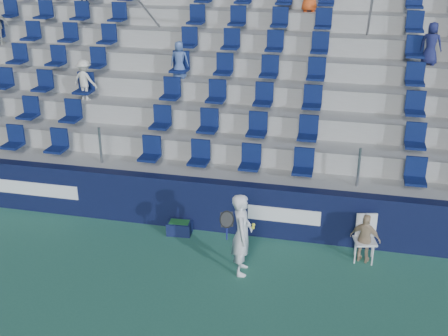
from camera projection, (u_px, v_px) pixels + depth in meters
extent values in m
plane|color=#307059|center=(179.00, 313.00, 10.12)|extent=(70.00, 70.00, 0.00)
cube|color=#0E1334|center=(219.00, 206.00, 12.71)|extent=(24.00, 0.30, 1.20)
cube|color=white|center=(17.00, 187.00, 13.59)|extent=(3.20, 0.02, 0.34)
cube|color=white|center=(284.00, 215.00, 12.25)|extent=(1.60, 0.02, 0.34)
cube|color=#9F9F9A|center=(224.00, 195.00, 13.23)|extent=(24.00, 0.85, 1.20)
cube|color=#9F9F9A|center=(232.00, 171.00, 13.89)|extent=(24.00, 0.85, 1.70)
cube|color=#9F9F9A|center=(239.00, 150.00, 14.56)|extent=(24.00, 0.85, 2.20)
cube|color=#9F9F9A|center=(245.00, 130.00, 15.22)|extent=(24.00, 0.85, 2.70)
cube|color=#9F9F9A|center=(251.00, 112.00, 15.89)|extent=(24.00, 0.85, 3.20)
cube|color=#9F9F9A|center=(256.00, 96.00, 16.55)|extent=(24.00, 0.85, 3.70)
cube|color=#9F9F9A|center=(261.00, 81.00, 17.21)|extent=(24.00, 0.85, 4.20)
cube|color=#9F9F9A|center=(266.00, 66.00, 17.88)|extent=(24.00, 0.85, 4.70)
cube|color=#9F9F9A|center=(270.00, 53.00, 18.54)|extent=(24.00, 0.85, 5.20)
cube|color=#9F9F9A|center=(274.00, 35.00, 18.95)|extent=(24.00, 0.50, 6.20)
cube|color=#0C1848|center=(224.00, 158.00, 12.86)|extent=(16.05, 0.50, 0.70)
cube|color=#0C1848|center=(232.00, 126.00, 13.42)|extent=(16.05, 0.50, 0.70)
cube|color=#0C1848|center=(240.00, 96.00, 13.99)|extent=(16.05, 0.50, 0.70)
cube|color=#0C1848|center=(246.00, 68.00, 14.55)|extent=(16.05, 0.50, 0.70)
cube|color=#0C1848|center=(252.00, 43.00, 15.12)|extent=(16.05, 0.50, 0.70)
cube|color=#0C1848|center=(258.00, 20.00, 15.69)|extent=(16.05, 0.50, 0.70)
cylinder|color=gray|center=(146.00, 9.00, 15.42)|extent=(0.06, 7.68, 4.55)
cylinder|color=gray|center=(370.00, 16.00, 14.19)|extent=(0.06, 7.68, 4.55)
imported|color=navy|center=(431.00, 44.00, 14.07)|extent=(0.60, 0.47, 1.07)
imported|color=#455E97|center=(179.00, 60.00, 14.82)|extent=(0.52, 0.38, 0.99)
imported|color=beige|center=(85.00, 80.00, 14.72)|extent=(0.76, 0.53, 1.07)
imported|color=white|center=(242.00, 234.00, 11.02)|extent=(0.50, 0.68, 1.72)
cylinder|color=navy|center=(227.00, 233.00, 10.79)|extent=(0.03, 0.03, 0.28)
torus|color=black|center=(227.00, 219.00, 10.67)|extent=(0.30, 0.17, 0.28)
plane|color=#262626|center=(227.00, 219.00, 10.67)|extent=(0.30, 0.16, 0.29)
sphere|color=gold|center=(253.00, 228.00, 10.67)|extent=(0.07, 0.07, 0.07)
sphere|color=gold|center=(254.00, 225.00, 10.71)|extent=(0.07, 0.07, 0.07)
cube|color=white|center=(365.00, 241.00, 11.57)|extent=(0.52, 0.52, 0.04)
cube|color=white|center=(366.00, 225.00, 11.65)|extent=(0.43, 0.14, 0.53)
cylinder|color=white|center=(355.00, 254.00, 11.54)|extent=(0.03, 0.03, 0.43)
cylinder|color=white|center=(372.00, 256.00, 11.47)|extent=(0.03, 0.03, 0.43)
cylinder|color=white|center=(355.00, 246.00, 11.85)|extent=(0.03, 0.03, 0.43)
cylinder|color=white|center=(372.00, 248.00, 11.78)|extent=(0.03, 0.03, 0.43)
imported|color=tan|center=(365.00, 239.00, 11.49)|extent=(0.68, 0.44, 1.08)
cube|color=#11183E|center=(180.00, 228.00, 12.70)|extent=(0.57, 0.39, 0.30)
cube|color=#1E662D|center=(179.00, 225.00, 12.67)|extent=(0.46, 0.29, 0.18)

